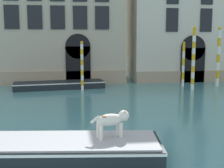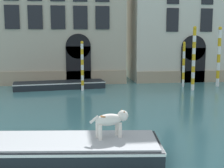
# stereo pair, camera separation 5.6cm
# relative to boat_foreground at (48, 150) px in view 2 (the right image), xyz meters

# --- Properties ---
(palazzo_left) EXTENTS (11.05, 6.13, 12.30)m
(palazzo_left) POSITION_rel_boat_foreground_xyz_m (-0.19, 19.00, 5.77)
(palazzo_left) COLOR #B2A893
(palazzo_left) RESTS_ON ground_plane
(boat_foreground) EXTENTS (7.22, 2.92, 0.69)m
(boat_foreground) POSITION_rel_boat_foreground_xyz_m (0.00, 0.00, 0.00)
(boat_foreground) COLOR black
(boat_foreground) RESTS_ON ground_plane
(dog_on_deck) EXTENTS (1.28, 0.60, 0.87)m
(dog_on_deck) POSITION_rel_boat_foreground_xyz_m (2.00, 0.00, 0.89)
(dog_on_deck) COLOR silver
(dog_on_deck) RESTS_ON boat_foreground
(boat_moored_near_palazzo) EXTENTS (6.95, 2.65, 0.54)m
(boat_moored_near_palazzo) POSITION_rel_boat_foreground_xyz_m (-0.13, 14.16, -0.09)
(boat_moored_near_palazzo) COLOR black
(boat_moored_near_palazzo) RESTS_ON ground_plane
(mooring_pole_0) EXTENTS (0.21, 0.21, 3.51)m
(mooring_pole_0) POSITION_rel_boat_foreground_xyz_m (9.56, 14.01, 1.41)
(mooring_pole_0) COLOR white
(mooring_pole_0) RESTS_ON ground_plane
(mooring_pole_1) EXTENTS (0.26, 0.26, 4.65)m
(mooring_pole_1) POSITION_rel_boat_foreground_xyz_m (9.62, 12.16, 1.98)
(mooring_pole_1) COLOR white
(mooring_pole_1) RESTS_ON ground_plane
(mooring_pole_2) EXTENTS (0.21, 0.21, 3.60)m
(mooring_pole_2) POSITION_rel_boat_foreground_xyz_m (1.57, 13.06, 1.45)
(mooring_pole_2) COLOR white
(mooring_pole_2) RESTS_ON ground_plane
(mooring_pole_4) EXTENTS (0.27, 0.27, 4.68)m
(mooring_pole_4) POSITION_rel_boat_foreground_xyz_m (12.27, 13.63, 1.99)
(mooring_pole_4) COLOR white
(mooring_pole_4) RESTS_ON ground_plane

